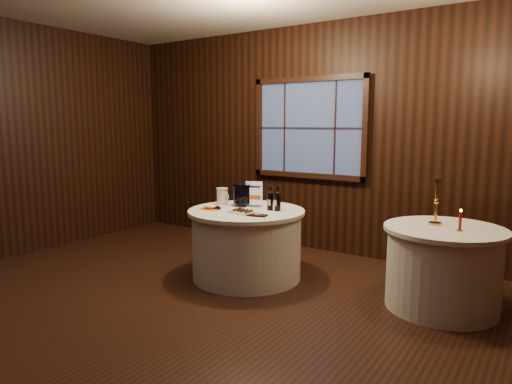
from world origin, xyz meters
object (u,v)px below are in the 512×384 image
Objects in this scene: side_table at (443,268)px; sign_stand at (254,198)px; grape_bunch at (218,208)px; brass_candlestick at (436,208)px; chocolate_plate at (243,212)px; cracker_bowl at (211,207)px; port_bottle_right at (278,200)px; ice_bucket at (244,194)px; glass_pitcher at (222,196)px; chocolate_box at (257,215)px; port_bottle_left at (270,199)px; red_candle at (460,223)px; main_table at (247,244)px.

sign_stand is at bearing -176.19° from side_table.
grape_bunch is 0.35× the size of brass_candlestick.
cracker_bowl is at bearing 179.08° from chocolate_plate.
port_bottle_right reaches higher than cracker_bowl.
ice_bucket reaches higher than side_table.
side_table is 5.51× the size of glass_pitcher.
chocolate_box is (0.46, -0.40, -0.13)m from ice_bucket.
cracker_bowl is (-0.09, -0.02, 0.00)m from grape_bunch.
port_bottle_left is at bearing 63.88° from chocolate_plate.
chocolate_box is 0.47× the size of brass_candlestick.
sign_stand is (-2.01, -0.13, 0.49)m from side_table.
brass_candlestick reaches higher than red_candle.
red_candle reaches higher than side_table.
chocolate_plate is at bearing -5.06° from grape_bunch.
port_bottle_left reaches higher than red_candle.
port_bottle_left is 0.36m from chocolate_plate.
brass_candlestick is (1.90, 0.37, 0.54)m from main_table.
sign_stand is at bearing -164.33° from port_bottle_right.
brass_candlestick is at bearing 29.45° from port_bottle_right.
cracker_bowl is (-0.65, 0.05, 0.01)m from chocolate_box.
sign_stand reaches higher than grape_bunch.
ice_bucket is (-0.15, 0.01, 0.03)m from sign_stand.
ice_bucket is at bearing 127.06° from chocolate_box.
red_candle is at bearing 0.56° from ice_bucket.
chocolate_box is 1.41× the size of cracker_bowl.
grape_bunch is 0.31m from glass_pitcher.
sign_stand is at bearing 44.47° from cracker_bowl.
cracker_bowl is at bearing -156.18° from port_bottle_left.
port_bottle_right is (-1.68, -0.17, 0.50)m from side_table.
chocolate_box is 1.32× the size of grape_bunch.
port_bottle_left reaches higher than chocolate_box.
chocolate_box is at bearing -11.97° from chocolate_plate.
chocolate_box is (0.29, -0.23, 0.39)m from main_table.
port_bottle_right is at bearing -28.18° from sign_stand.
main_table is at bearing -108.54° from sign_stand.
main_table is 8.41× the size of grape_bunch.
sign_stand is at bearing 167.08° from port_bottle_left.
grape_bunch is 0.78× the size of glass_pitcher.
red_candle is at bearing -0.91° from port_bottle_left.
chocolate_box is at bearing -82.71° from port_bottle_left.
sign_stand is 1.19× the size of ice_bucket.
brass_candlestick reaches higher than side_table.
main_table is 6.36× the size of chocolate_box.
main_table is at bearing -169.10° from brass_candlestick.
port_bottle_left is (0.23, 0.12, 0.50)m from main_table.
chocolate_plate is at bearing -55.99° from ice_bucket.
red_candle is at bearing 8.26° from grape_bunch.
side_table is at bearing -18.90° from sign_stand.
port_bottle_left is at bearing 28.79° from grape_bunch.
red_candle reaches higher than main_table.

